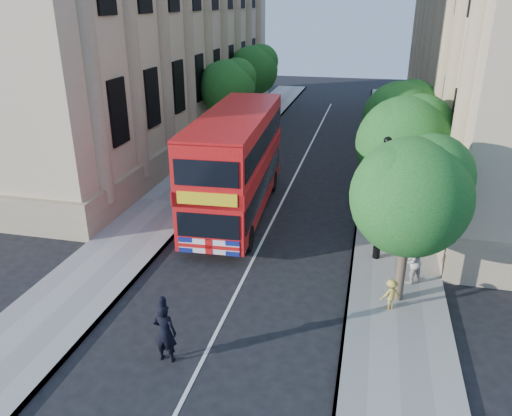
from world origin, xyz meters
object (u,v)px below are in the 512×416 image
Objects in this scene: box_van at (236,167)px; police_constable at (165,333)px; lamp_post at (381,204)px; double_decker_bus at (236,161)px; woman_pedestrian at (412,261)px.

police_constable is (1.83, -14.71, -0.36)m from box_van.
box_van is at bearing 138.99° from lamp_post.
double_decker_bus reaches higher than box_van.
woman_pedestrian is (8.20, -5.11, -1.80)m from double_decker_bus.
woman_pedestrian is (9.17, -8.55, -0.34)m from box_van.
double_decker_bus is at bearing -68.71° from woman_pedestrian.
lamp_post is at bearing -29.52° from double_decker_bus.
box_van is 2.77× the size of woman_pedestrian.
police_constable is (0.87, -11.27, -1.82)m from double_decker_bus.
woman_pedestrian is at bearing -139.25° from police_constable.
box_van is at bearing -79.78° from woman_pedestrian.
lamp_post is 10.03m from police_constable.
box_van is 14.83m from police_constable.
woman_pedestrian is at bearing -52.85° from lamp_post.
lamp_post is 10.52m from box_van.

